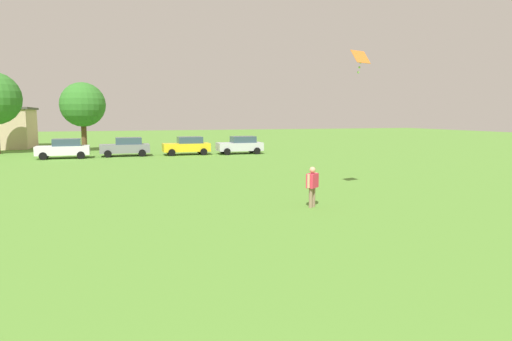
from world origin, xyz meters
TOP-DOWN VIEW (x-y plane):
  - ground_plane at (0.00, 30.00)m, footprint 160.00×160.00m
  - adult_bystander at (5.62, 15.10)m, footprint 0.64×0.57m
  - kite at (8.93, 17.26)m, footprint 1.03×0.72m
  - parked_car_white_0 at (-5.80, 40.44)m, footprint 4.30×2.02m
  - parked_car_gray_1 at (-0.70, 41.07)m, footprint 4.30×2.02m
  - parked_car_yellow_2 at (4.80, 40.79)m, footprint 4.30×2.02m
  - parked_car_silver_3 at (9.82, 40.25)m, footprint 4.30×2.02m
  - tree_far_right at (-4.53, 48.15)m, footprint 4.48×4.48m

SIDE VIEW (x-z plane):
  - ground_plane at x=0.00m, z-range 0.00..0.00m
  - parked_car_white_0 at x=-5.80m, z-range 0.02..1.70m
  - parked_car_gray_1 at x=-0.70m, z-range 0.02..1.70m
  - parked_car_yellow_2 at x=4.80m, z-range 0.02..1.70m
  - parked_car_silver_3 at x=9.82m, z-range 0.02..1.70m
  - adult_bystander at x=5.62m, z-range 0.15..1.80m
  - tree_far_right at x=-4.53m, z-range 1.22..8.21m
  - kite at x=8.93m, z-range 5.71..6.75m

